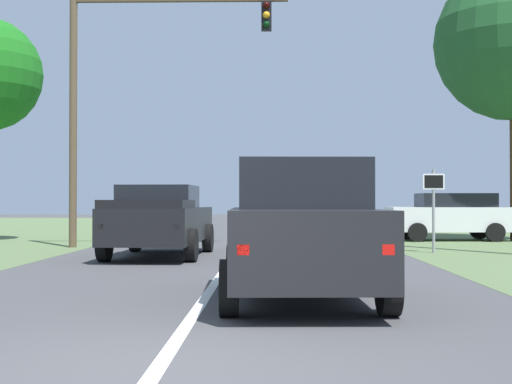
{
  "coord_description": "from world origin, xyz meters",
  "views": [
    {
      "loc": [
        0.97,
        -6.08,
        1.45
      ],
      "look_at": [
        0.57,
        13.88,
        1.72
      ],
      "focal_mm": 48.58,
      "sensor_mm": 36.0,
      "label": 1
    }
  ],
  "objects": [
    {
      "name": "pickup_truck_lead",
      "position": [
        -1.91,
        11.91,
        0.97
      ],
      "size": [
        2.48,
        5.38,
        1.86
      ],
      "color": "black",
      "rests_on": "ground_plane"
    },
    {
      "name": "ground_plane",
      "position": [
        0.0,
        9.14,
        0.0
      ],
      "size": [
        120.0,
        120.0,
        0.0
      ],
      "primitive_type": "plane",
      "color": "#424244"
    },
    {
      "name": "crossing_suv_far",
      "position": [
        7.64,
        19.61,
        0.92
      ],
      "size": [
        4.5,
        2.1,
        1.74
      ],
      "color": "silver",
      "rests_on": "ground_plane"
    },
    {
      "name": "keep_moving_sign",
      "position": [
        5.56,
        13.38,
        1.51
      ],
      "size": [
        0.6,
        0.09,
        2.35
      ],
      "color": "gray",
      "rests_on": "ground_plane"
    },
    {
      "name": "traffic_light",
      "position": [
        -3.57,
        15.51,
        5.46
      ],
      "size": [
        6.88,
        0.4,
        8.4
      ],
      "color": "brown",
      "rests_on": "ground_plane"
    },
    {
      "name": "red_suv_near",
      "position": [
        1.41,
        4.14,
        1.05
      ],
      "size": [
        2.36,
        4.77,
        2.03
      ],
      "color": "black",
      "rests_on": "ground_plane"
    }
  ]
}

